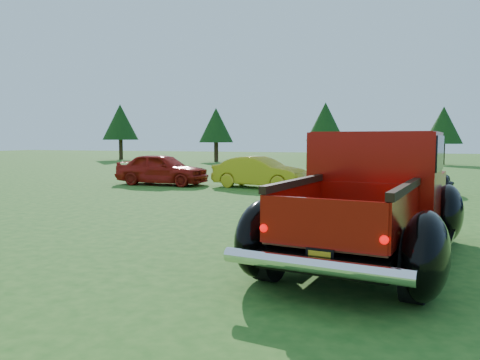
{
  "coord_description": "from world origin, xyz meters",
  "views": [
    {
      "loc": [
        2.35,
        -8.53,
        1.93
      ],
      "look_at": [
        -0.49,
        0.2,
        1.13
      ],
      "focal_mm": 35.0,
      "sensor_mm": 36.0,
      "label": 1
    }
  ],
  "objects": [
    {
      "name": "tree_far_west",
      "position": [
        -22.0,
        30.0,
        3.52
      ],
      "size": [
        3.33,
        3.33,
        5.2
      ],
      "color": "#332114",
      "rests_on": "ground"
    },
    {
      "name": "tree_west",
      "position": [
        -12.0,
        29.0,
        3.11
      ],
      "size": [
        2.94,
        2.94,
        4.6
      ],
      "color": "#332114",
      "rests_on": "ground"
    },
    {
      "name": "ground",
      "position": [
        0.0,
        0.0,
        0.0
      ],
      "size": [
        120.0,
        120.0,
        0.0
      ],
      "primitive_type": "plane",
      "color": "#235618",
      "rests_on": "ground"
    },
    {
      "name": "show_car_grey",
      "position": [
        2.1,
        8.97,
        0.68
      ],
      "size": [
        4.88,
        2.55,
        1.35
      ],
      "primitive_type": "imported",
      "rotation": [
        0.0,
        0.0,
        1.72
      ],
      "color": "black",
      "rests_on": "ground"
    },
    {
      "name": "tree_mid_left",
      "position": [
        -3.0,
        31.0,
        3.38
      ],
      "size": [
        3.2,
        3.2,
        5.0
      ],
      "color": "#332114",
      "rests_on": "ground"
    },
    {
      "name": "show_car_red",
      "position": [
        -6.89,
        9.23,
        0.67
      ],
      "size": [
        4.0,
        1.74,
        1.34
      ],
      "primitive_type": "imported",
      "rotation": [
        0.0,
        0.0,
        1.53
      ],
      "color": "#9D160E",
      "rests_on": "ground"
    },
    {
      "name": "tree_mid_right",
      "position": [
        6.0,
        30.0,
        2.97
      ],
      "size": [
        2.82,
        2.82,
        4.4
      ],
      "color": "#332114",
      "rests_on": "ground"
    },
    {
      "name": "show_car_yellow",
      "position": [
        -2.62,
        9.3,
        0.62
      ],
      "size": [
        3.95,
        2.02,
        1.24
      ],
      "primitive_type": "imported",
      "rotation": [
        0.0,
        0.0,
        1.38
      ],
      "color": "gold",
      "rests_on": "ground"
    },
    {
      "name": "pickup_truck",
      "position": [
        2.09,
        -0.41,
        0.97
      ],
      "size": [
        3.36,
        5.8,
        2.05
      ],
      "rotation": [
        0.0,
        0.0,
        -0.17
      ],
      "color": "black",
      "rests_on": "ground"
    }
  ]
}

